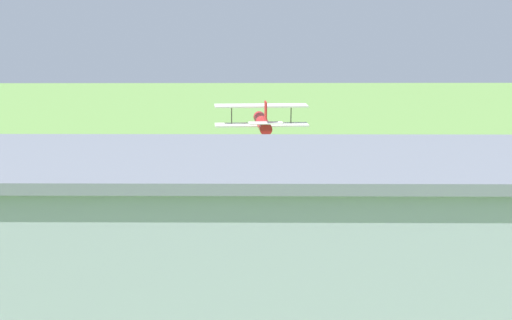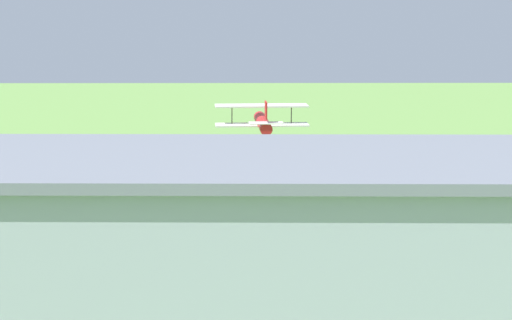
{
  "view_description": "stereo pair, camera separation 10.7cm",
  "coord_description": "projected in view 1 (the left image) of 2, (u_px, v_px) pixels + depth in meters",
  "views": [
    {
      "loc": [
        -5.88,
        63.48,
        10.32
      ],
      "look_at": [
        -6.86,
        12.32,
        3.36
      ],
      "focal_mm": 56.18,
      "sensor_mm": 36.0,
      "label": 1
    },
    {
      "loc": [
        -5.98,
        63.48,
        10.32
      ],
      "look_at": [
        -6.86,
        12.32,
        3.36
      ],
      "focal_mm": 56.18,
      "sensor_mm": 36.0,
      "label": 2
    }
  ],
  "objects": [
    {
      "name": "ground_plane",
      "position": [
        168.0,
        181.0,
        64.17
      ],
      "size": [
        400.0,
        400.0,
        0.0
      ],
      "primitive_type": "plane",
      "color": "#608C42"
    },
    {
      "name": "biplane",
      "position": [
        262.0,
        120.0,
        63.34
      ],
      "size": [
        7.57,
        6.68,
        3.48
      ],
      "color": "#B21E1E"
    },
    {
      "name": "hangar",
      "position": [
        238.0,
        243.0,
        29.28
      ],
      "size": [
        40.3,
        14.58,
        6.68
      ],
      "color": "#99A3AD",
      "rests_on": "ground_plane"
    }
  ]
}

